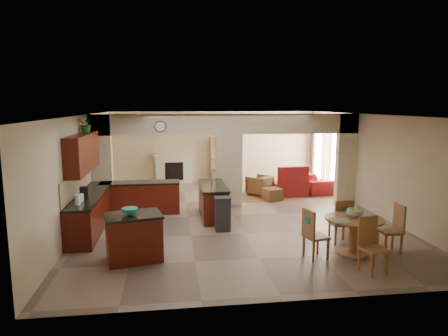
{
  "coord_description": "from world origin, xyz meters",
  "views": [
    {
      "loc": [
        -1.71,
        -10.71,
        3.08
      ],
      "look_at": [
        -0.24,
        0.3,
        1.3
      ],
      "focal_mm": 32.0,
      "sensor_mm": 36.0,
      "label": 1
    }
  ],
  "objects": [
    {
      "name": "floor",
      "position": [
        0.0,
        0.0,
        0.0
      ],
      "size": [
        10.0,
        10.0,
        0.0
      ],
      "primitive_type": "plane",
      "color": "#856E5C",
      "rests_on": "ground"
    },
    {
      "name": "ceiling",
      "position": [
        0.0,
        0.0,
        2.8
      ],
      "size": [
        10.0,
        10.0,
        0.0
      ],
      "primitive_type": "plane",
      "rotation": [
        3.14,
        0.0,
        0.0
      ],
      "color": "white",
      "rests_on": "wall_back"
    },
    {
      "name": "wall_back",
      "position": [
        0.0,
        5.0,
        1.4
      ],
      "size": [
        8.0,
        0.0,
        8.0
      ],
      "primitive_type": "plane",
      "rotation": [
        1.57,
        0.0,
        0.0
      ],
      "color": "beige",
      "rests_on": "floor"
    },
    {
      "name": "wall_front",
      "position": [
        0.0,
        -5.0,
        1.4
      ],
      "size": [
        8.0,
        0.0,
        8.0
      ],
      "primitive_type": "plane",
      "rotation": [
        -1.57,
        0.0,
        0.0
      ],
      "color": "beige",
      "rests_on": "floor"
    },
    {
      "name": "wall_left",
      "position": [
        -4.0,
        0.0,
        1.4
      ],
      "size": [
        0.0,
        10.0,
        10.0
      ],
      "primitive_type": "plane",
      "rotation": [
        1.57,
        0.0,
        1.57
      ],
      "color": "beige",
      "rests_on": "floor"
    },
    {
      "name": "wall_right",
      "position": [
        4.0,
        0.0,
        1.4
      ],
      "size": [
        0.0,
        10.0,
        10.0
      ],
      "primitive_type": "plane",
      "rotation": [
        1.57,
        0.0,
        -1.57
      ],
      "color": "beige",
      "rests_on": "floor"
    },
    {
      "name": "partition_left_pier",
      "position": [
        -3.7,
        1.0,
        1.4
      ],
      "size": [
        0.6,
        0.25,
        2.8
      ],
      "primitive_type": "cube",
      "color": "beige",
      "rests_on": "floor"
    },
    {
      "name": "partition_center_pier",
      "position": [
        0.0,
        1.0,
        1.1
      ],
      "size": [
        0.8,
        0.25,
        2.2
      ],
      "primitive_type": "cube",
      "color": "beige",
      "rests_on": "floor"
    },
    {
      "name": "partition_right_pier",
      "position": [
        3.7,
        1.0,
        1.4
      ],
      "size": [
        0.6,
        0.25,
        2.8
      ],
      "primitive_type": "cube",
      "color": "beige",
      "rests_on": "floor"
    },
    {
      "name": "partition_header",
      "position": [
        0.0,
        1.0,
        2.5
      ],
      "size": [
        8.0,
        0.25,
        0.6
      ],
      "primitive_type": "cube",
      "color": "beige",
      "rests_on": "partition_center_pier"
    },
    {
      "name": "kitchen_counter",
      "position": [
        -3.26,
        -0.25,
        0.46
      ],
      "size": [
        2.52,
        3.29,
        1.48
      ],
      "color": "#451508",
      "rests_on": "floor"
    },
    {
      "name": "upper_cabinets",
      "position": [
        -3.82,
        -0.8,
        1.92
      ],
      "size": [
        0.35,
        2.4,
        0.9
      ],
      "primitive_type": "cube",
      "color": "#451508",
      "rests_on": "wall_left"
    },
    {
      "name": "peninsula",
      "position": [
        -0.6,
        -0.11,
        0.46
      ],
      "size": [
        0.7,
        1.85,
        0.91
      ],
      "color": "#451508",
      "rests_on": "floor"
    },
    {
      "name": "wall_clock",
      "position": [
        -2.0,
        0.85,
        2.45
      ],
      "size": [
        0.34,
        0.03,
        0.34
      ],
      "primitive_type": "cylinder",
      "rotation": [
        1.57,
        0.0,
        0.0
      ],
      "color": "#442716",
      "rests_on": "partition_header"
    },
    {
      "name": "rug",
      "position": [
        1.2,
        2.1,
        0.01
      ],
      "size": [
        1.6,
        1.3,
        0.01
      ],
      "primitive_type": "cube",
      "color": "#9C5E38",
      "rests_on": "floor"
    },
    {
      "name": "fireplace",
      "position": [
        -1.6,
        4.83,
        0.61
      ],
      "size": [
        1.6,
        0.35,
        1.2
      ],
      "color": "beige",
      "rests_on": "floor"
    },
    {
      "name": "shelving_unit",
      "position": [
        0.35,
        4.82,
        0.9
      ],
      "size": [
        1.0,
        0.32,
        1.8
      ],
      "primitive_type": "cube",
      "color": "#935732",
      "rests_on": "floor"
    },
    {
      "name": "window_a",
      "position": [
        3.97,
        2.3,
        1.2
      ],
      "size": [
        0.02,
        0.9,
        1.9
      ],
      "primitive_type": "cube",
      "color": "white",
      "rests_on": "wall_right"
    },
    {
      "name": "window_b",
      "position": [
        3.97,
        4.0,
        1.2
      ],
      "size": [
        0.02,
        0.9,
        1.9
      ],
      "primitive_type": "cube",
      "color": "white",
      "rests_on": "wall_right"
    },
    {
      "name": "glazed_door",
      "position": [
        3.97,
        3.15,
        1.05
      ],
      "size": [
        0.02,
        0.7,
        2.1
      ],
      "primitive_type": "cube",
      "color": "white",
      "rests_on": "wall_right"
    },
    {
      "name": "drape_a_left",
      "position": [
        3.93,
        1.7,
        1.2
      ],
      "size": [
        0.1,
        0.28,
        2.3
      ],
      "primitive_type": "cube",
      "color": "#451C1B",
      "rests_on": "wall_right"
    },
    {
      "name": "drape_a_right",
      "position": [
        3.93,
        2.9,
        1.2
      ],
      "size": [
        0.1,
        0.28,
        2.3
      ],
      "primitive_type": "cube",
      "color": "#451C1B",
      "rests_on": "wall_right"
    },
    {
      "name": "drape_b_left",
      "position": [
        3.93,
        3.4,
        1.2
      ],
      "size": [
        0.1,
        0.28,
        2.3
      ],
      "primitive_type": "cube",
      "color": "#451C1B",
      "rests_on": "wall_right"
    },
    {
      "name": "drape_b_right",
      "position": [
        3.93,
        4.6,
        1.2
      ],
      "size": [
        0.1,
        0.28,
        2.3
      ],
      "primitive_type": "cube",
      "color": "#451C1B",
      "rests_on": "wall_right"
    },
    {
      "name": "ceiling_fan",
      "position": [
        1.5,
        3.0,
        2.56
      ],
      "size": [
        1.0,
        1.0,
        0.1
      ],
      "primitive_type": "cylinder",
      "color": "white",
      "rests_on": "ceiling"
    },
    {
      "name": "kitchen_island",
      "position": [
        -2.48,
        -2.94,
        0.47
      ],
      "size": [
        1.23,
        1.0,
        0.94
      ],
      "rotation": [
        0.0,
        0.0,
        0.23
      ],
      "color": "#451508",
      "rests_on": "floor"
    },
    {
      "name": "teal_bowl",
      "position": [
        -2.53,
        -2.99,
        1.01
      ],
      "size": [
        0.31,
        0.31,
        0.14
      ],
      "primitive_type": "cylinder",
      "color": "#16997E",
      "rests_on": "kitchen_island"
    },
    {
      "name": "trash_can",
      "position": [
        -0.49,
        -1.31,
        0.39
      ],
      "size": [
        0.37,
        0.31,
        0.78
      ],
      "primitive_type": "cube",
      "rotation": [
        0.0,
        0.0,
        0.0
      ],
      "color": "#292A2C",
      "rests_on": "floor"
    },
    {
      "name": "dining_table",
      "position": [
        1.96,
        -3.28,
        0.53
      ],
      "size": [
        1.17,
        1.17,
        0.8
      ],
      "color": "#935732",
      "rests_on": "floor"
    },
    {
      "name": "fruit_bowl",
      "position": [
        1.99,
        -3.22,
        0.89
      ],
      "size": [
        0.33,
        0.33,
        0.18
      ],
      "primitive_type": "cylinder",
      "color": "#90BC28",
      "rests_on": "dining_table"
    },
    {
      "name": "sofa",
      "position": [
        3.3,
        3.11,
        0.36
      ],
      "size": [
        2.52,
        1.19,
        0.71
      ],
      "primitive_type": "imported",
      "rotation": [
        0.0,
        0.0,
        1.67
      ],
      "color": "maroon",
      "rests_on": "floor"
    },
    {
      "name": "chaise",
      "position": [
        2.3,
        2.23,
        0.21
      ],
      "size": [
        1.05,
        0.87,
        0.41
      ],
      "primitive_type": "cube",
      "rotation": [
        0.0,
        0.0,
        0.02
      ],
      "color": "maroon",
      "rests_on": "floor"
    },
    {
      "name": "armchair",
      "position": [
        1.27,
        2.37,
        0.34
      ],
      "size": [
        1.04,
        1.04,
        0.68
      ],
      "primitive_type": "imported",
      "rotation": [
        0.0,
        0.0,
        3.89
      ],
      "color": "maroon",
      "rests_on": "floor"
    },
    {
      "name": "ottoman",
      "position": [
        1.52,
        1.61,
        0.19
      ],
      "size": [
        0.66,
        0.66,
        0.39
      ],
      "primitive_type": "cube",
      "rotation": [
        0.0,
        0.0,
        0.29
      ],
      "color": "maroon",
      "rests_on": "floor"
    },
    {
      "name": "plant",
      "position": [
        -3.82,
        -0.2,
        2.59
      ],
      "size": [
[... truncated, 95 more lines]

